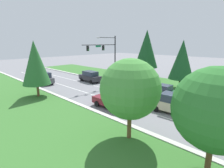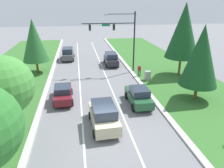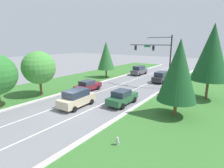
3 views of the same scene
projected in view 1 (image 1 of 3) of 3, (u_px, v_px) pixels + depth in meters
The scene contains 19 objects.
ground_plane at pixel (186, 116), 17.49m from camera, with size 160.00×160.00×0.00m, color slate.
curb_strip_right at pixel (205, 102), 21.41m from camera, with size 0.50×90.00×0.15m.
curb_strip_left at pixel (157, 136), 13.54m from camera, with size 0.50×90.00×0.15m.
grass_verge_right at pixel (216, 94), 25.07m from camera, with size 10.00×90.00×0.08m.
lane_stripe_inner_left at pixel (178, 122), 16.24m from camera, with size 0.14×81.00×0.01m.
lane_stripe_inner_right at pixel (193, 111), 18.74m from camera, with size 0.14×81.00×0.01m.
traffic_signal_mast at pixel (107, 53), 29.50m from camera, with size 7.22×0.41×8.33m.
graphite_suv at pixel (44, 78), 31.18m from camera, with size 2.15×4.86×2.06m.
forest_sedan at pixel (161, 91), 23.28m from camera, with size 2.03×4.55×1.78m.
champagne_suv at pixel (174, 103), 18.10m from camera, with size 2.28×4.71×2.01m.
burgundy_sedan at pixel (112, 101), 19.54m from camera, with size 2.08×4.66×1.66m.
charcoal_suv at pixel (90, 76), 32.81m from camera, with size 2.13×4.84×1.98m.
utility_cabinet at pixel (136, 82), 29.81m from camera, with size 0.70×0.60×1.26m.
pedestrian at pixel (126, 79), 30.44m from camera, with size 0.40×0.23×1.69m.
conifer_near_right_tree at pixel (182, 60), 26.77m from camera, with size 3.75×3.75×7.63m.
oak_near_left_tree at pixel (216, 109), 9.06m from camera, with size 4.52×4.52×6.06m.
conifer_far_right_tree at pixel (146, 49), 32.93m from camera, with size 4.37×4.37×9.54m.
oak_far_left_tree at pixel (130, 89), 12.53m from camera, with size 4.42×4.42×6.14m.
conifer_mid_left_tree at pixel (35, 63), 22.67m from camera, with size 3.57×3.57×7.48m.
Camera 1 is at (-16.83, -6.06, 7.16)m, focal length 28.00 mm.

